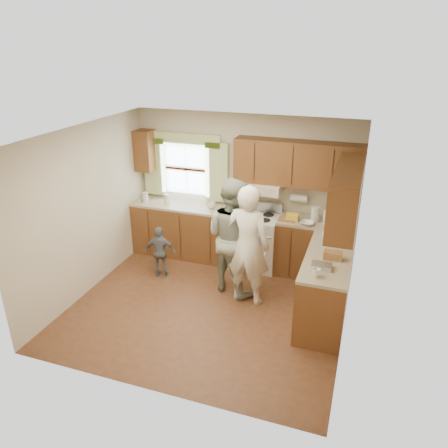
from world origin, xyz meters
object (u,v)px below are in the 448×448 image
at_px(woman_left, 247,246).
at_px(child, 160,252).
at_px(stove, 255,240).
at_px(woman_right, 232,236).

distance_m(woman_left, child, 1.60).
bearing_deg(stove, woman_left, -81.05).
bearing_deg(woman_right, stove, -76.19).
height_order(woman_right, child, woman_right).
distance_m(woman_left, woman_right, 0.40).
relative_size(woman_right, child, 2.06).
relative_size(stove, woman_left, 0.60).
distance_m(woman_right, child, 1.29).
relative_size(stove, woman_right, 0.60).
bearing_deg(child, woman_left, 159.12).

